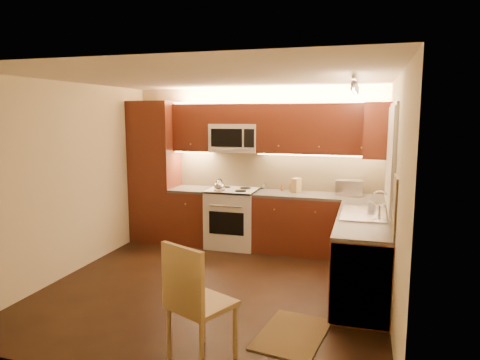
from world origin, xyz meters
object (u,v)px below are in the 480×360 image
(kettle, at_px, (219,185))
(knife_block, at_px, (296,185))
(stove, at_px, (233,218))
(dining_chair, at_px, (202,301))
(soap_bottle, at_px, (372,204))
(microwave, at_px, (235,138))
(toaster_oven, at_px, (349,187))
(sink, at_px, (364,208))

(kettle, bearing_deg, knife_block, 41.04)
(stove, bearing_deg, knife_block, 6.54)
(kettle, bearing_deg, dining_chair, -49.43)
(soap_bottle, bearing_deg, dining_chair, -113.13)
(dining_chair, bearing_deg, microwave, 126.94)
(kettle, bearing_deg, toaster_oven, 34.58)
(stove, xyz_separation_m, microwave, (0.00, 0.14, 1.26))
(sink, bearing_deg, microwave, 147.79)
(stove, height_order, dining_chair, dining_chair)
(microwave, xyz_separation_m, sink, (2.00, -1.26, -0.74))
(toaster_oven, xyz_separation_m, dining_chair, (-1.05, -3.32, -0.49))
(sink, xyz_separation_m, knife_block, (-1.01, 1.24, 0.03))
(stove, height_order, sink, sink)
(dining_chair, bearing_deg, sink, 83.14)
(knife_block, distance_m, dining_chair, 3.36)
(sink, xyz_separation_m, dining_chair, (-1.28, -2.08, -0.45))
(toaster_oven, xyz_separation_m, knife_block, (-0.79, -0.01, -0.00))
(microwave, height_order, soap_bottle, microwave)
(kettle, relative_size, toaster_oven, 0.52)
(toaster_oven, bearing_deg, microwave, 177.90)
(toaster_oven, height_order, soap_bottle, toaster_oven)
(toaster_oven, distance_m, dining_chair, 3.52)
(toaster_oven, height_order, dining_chair, toaster_oven)
(soap_bottle, distance_m, dining_chair, 2.71)
(kettle, bearing_deg, soap_bottle, 7.34)
(toaster_oven, bearing_deg, kettle, -171.42)
(sink, bearing_deg, kettle, 157.22)
(toaster_oven, xyz_separation_m, soap_bottle, (0.32, -1.03, -0.03))
(stove, distance_m, sink, 2.35)
(microwave, distance_m, sink, 2.48)
(stove, relative_size, toaster_oven, 2.43)
(stove, distance_m, kettle, 0.62)
(dining_chair, bearing_deg, stove, 127.44)
(knife_block, bearing_deg, kettle, -142.81)
(microwave, xyz_separation_m, kettle, (-0.14, -0.36, -0.70))
(microwave, bearing_deg, stove, -90.00)
(sink, height_order, soap_bottle, soap_bottle)
(stove, bearing_deg, sink, -29.36)
(microwave, height_order, toaster_oven, microwave)
(sink, relative_size, toaster_oven, 2.27)
(toaster_oven, relative_size, knife_block, 1.73)
(stove, xyz_separation_m, sink, (2.00, -1.12, 0.52))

